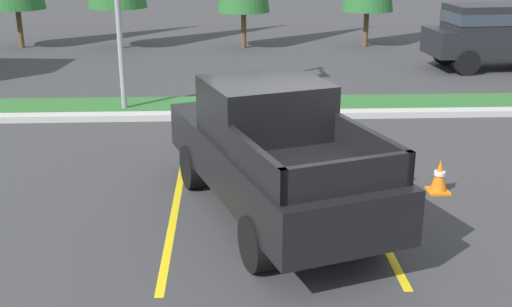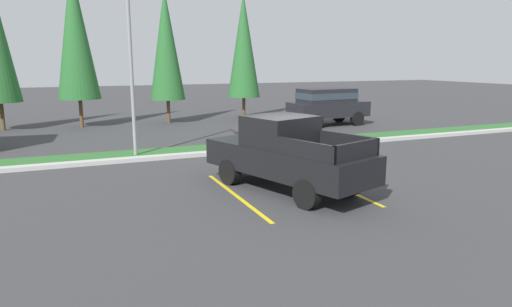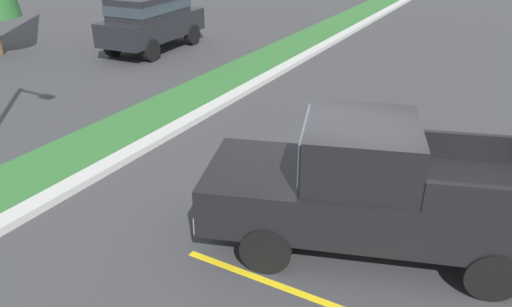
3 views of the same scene
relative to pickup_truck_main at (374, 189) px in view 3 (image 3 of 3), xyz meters
name	(u,v)px [view 3 (image 3 of 3)]	position (x,y,z in m)	size (l,w,h in m)	color
ground_plane	(342,227)	(0.31, 0.53, -1.04)	(120.00, 120.00, 0.00)	#38383A
parking_line_near	(336,307)	(-1.53, -0.05, -1.04)	(0.12, 4.80, 0.01)	yellow
parking_line_far	(396,201)	(1.57, -0.05, -1.04)	(0.12, 4.80, 0.01)	yellow
curb_strip	(120,159)	(0.31, 5.53, -0.97)	(56.00, 0.40, 0.15)	#B2B2AD
grass_median	(83,150)	(0.31, 6.63, -1.01)	(56.00, 1.80, 0.06)	#2D662D
pickup_truck_main	(374,189)	(0.00, 0.00, 0.00)	(3.45, 5.55, 2.10)	black
suv_distant	(151,18)	(8.17, 11.14, 0.20)	(4.72, 2.21, 2.10)	black
traffic_cone	(379,150)	(2.95, 0.72, -0.75)	(0.36, 0.36, 0.60)	orange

